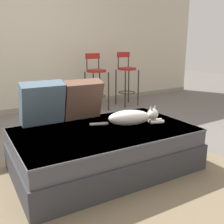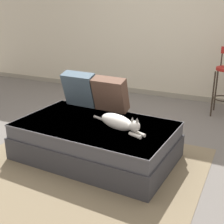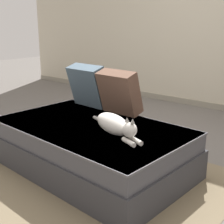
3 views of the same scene
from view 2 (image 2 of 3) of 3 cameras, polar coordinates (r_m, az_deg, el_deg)
ground_plane at (r=3.83m, az=-0.11°, el=-5.73°), size 16.00×16.00×0.00m
wall_back_panel at (r=5.59m, az=10.23°, el=15.85°), size 8.00×0.10×2.60m
wall_baseboard_trim at (r=5.75m, az=9.33°, el=3.25°), size 8.00×0.02×0.09m
area_rug at (r=3.28m, az=-5.45°, el=-10.37°), size 2.37×2.12×0.01m
couch at (r=3.42m, az=-3.00°, el=-5.18°), size 1.73×1.11×0.40m
throw_pillow_corner at (r=3.83m, az=-5.81°, el=4.17°), size 0.43×0.28×0.44m
throw_pillow_middle at (r=3.62m, az=-0.30°, el=3.25°), size 0.41×0.27×0.42m
cat at (r=3.15m, az=1.29°, el=-1.93°), size 0.70×0.35×0.19m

